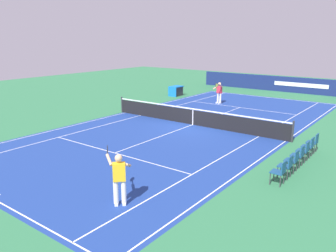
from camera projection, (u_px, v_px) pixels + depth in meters
The scene contains 16 objects.
ground_plane at pixel (193, 125), 20.15m from camera, with size 60.00×60.00×0.00m, color #2D7247.
court_slab at pixel (193, 125), 20.15m from camera, with size 24.20×11.40×0.00m, color navy.
court_line_markings at pixel (193, 125), 20.15m from camera, with size 23.85×11.05×0.01m.
tennis_net at pixel (193, 117), 20.03m from camera, with size 0.10×11.70×1.08m.
stadium_barrier at pixel (284, 84), 32.26m from camera, with size 0.26×17.00×1.43m.
tennis_player_near at pixel (119, 177), 10.27m from camera, with size 0.75×1.13×1.70m.
tennis_player_far at pixel (219, 92), 26.38m from camera, with size 1.14×0.77×1.70m.
tennis_ball at pixel (248, 120), 21.28m from camera, with size 0.07×0.07×0.07m, color #CCE01E.
spectator_chair_0 at pixel (314, 141), 15.15m from camera, with size 0.44×0.44×0.88m.
spectator_chair_1 at pixel (309, 145), 14.59m from camera, with size 0.44×0.44×0.88m.
spectator_chair_2 at pixel (304, 150), 14.03m from camera, with size 0.44×0.44×0.88m.
spectator_chair_3 at pixel (299, 154), 13.47m from camera, with size 0.44×0.44×0.88m.
spectator_chair_4 at pixel (293, 159), 12.91m from camera, with size 0.44×0.44×0.88m.
spectator_chair_5 at pixel (287, 165), 12.35m from camera, with size 0.44×0.44×0.88m.
spectator_chair_6 at pixel (280, 171), 11.79m from camera, with size 0.44×0.44×0.88m.
equipment_cart_tarped at pixel (176, 91), 30.06m from camera, with size 1.25×0.84×0.85m.
Camera 1 is at (16.48, 10.57, 4.99)m, focal length 36.46 mm.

